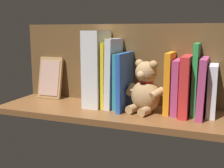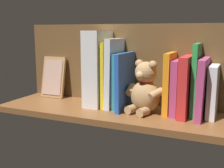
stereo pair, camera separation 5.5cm
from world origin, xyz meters
The scene contains 15 objects.
ground_plane centered at (0.00, 0.00, -1.10)cm, with size 85.26×27.97×2.20cm, color brown.
shelf_back_panel centered at (0.00, -11.73, 15.42)cm, with size 85.26×1.50×30.85cm, color brown.
book_0 centered at (-34.16, -4.61, 8.63)cm, with size 2.86×11.94×17.26cm, color silver.
book_1 centered at (-31.06, -2.54, 9.80)cm, with size 2.23×16.09×19.59cm, color #B23F72.
book_2 centered at (-28.57, -4.77, 12.10)cm, with size 1.62×11.63×24.20cm, color green.
book_3 centered at (-25.75, -2.83, 10.06)cm, with size 2.90×15.51×20.13cm, color red.
book_4 centered at (-22.60, -3.96, 9.32)cm, with size 2.26×13.25×18.64cm, color #B23F72.
book_5 centered at (-19.90, -4.33, 10.47)cm, with size 2.02×12.51×20.95cm, color orange.
teddy_bear centered at (-12.13, -1.03, 8.10)cm, with size 14.26×13.85×18.42cm.
book_6 centered at (-4.22, -2.34, 10.26)cm, with size 1.49×16.48×20.52cm, color blue.
book_7 centered at (-1.93, -4.00, 10.13)cm, with size 1.97×13.16×20.26cm, color teal.
book_8 centered at (0.73, -3.74, 12.73)cm, with size 2.22×13.68×25.46cm, color silver.
book_9 centered at (3.00, -4.04, 12.07)cm, with size 1.21×13.08×24.14cm, color yellow.
dictionary_thick_white centered at (7.41, -3.44, 14.16)cm, with size 6.49×14.08×28.32cm, color silver.
picture_frame_leaning centered at (31.03, -7.77, 8.62)cm, with size 10.67×4.95×17.50cm.
Camera 1 is at (-36.05, 94.64, 28.27)cm, focal length 45.83 mm.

